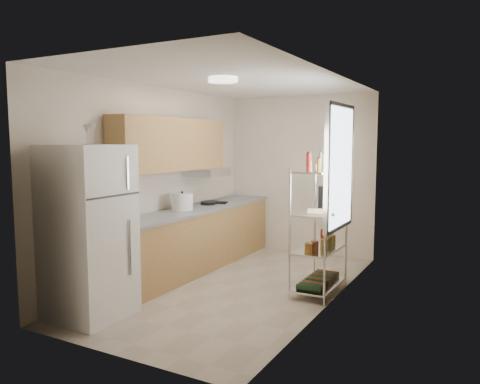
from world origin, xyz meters
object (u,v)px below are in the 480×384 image
Objects in this scene: rice_cooker at (182,202)px; frying_pan_large at (211,202)px; espresso_machine at (330,196)px; refrigerator at (88,232)px; cutting_board at (321,212)px.

rice_cooker is 1.25× the size of frying_pan_large.
rice_cooker is at bearing -152.67° from espresso_machine.
cutting_board is (1.94, 1.76, 0.11)m from refrigerator.
cutting_board is at bearing -69.15° from espresso_machine.
frying_pan_large is at bearing 91.59° from rice_cooker.
refrigerator is 2.95m from espresso_machine.
refrigerator is at bearing -87.19° from rice_cooker.
cutting_board is (2.03, -0.06, 0.01)m from rice_cooker.
rice_cooker is 2.03m from espresso_machine.
frying_pan_large is at bearing 157.75° from cutting_board.
rice_cooker reaches higher than frying_pan_large.
refrigerator is 6.30× the size of rice_cooker.
frying_pan_large is 2.04m from espresso_machine.
refrigerator is at bearing -115.07° from espresso_machine.
frying_pan_large is at bearing 92.44° from refrigerator.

